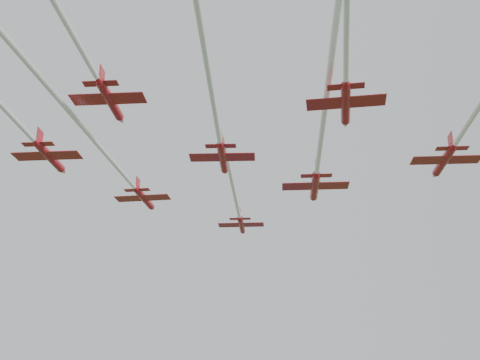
# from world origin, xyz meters

# --- Properties ---
(jet_lead) EXTENTS (7.90, 41.81, 2.38)m
(jet_lead) POSITION_xyz_m (1.71, 17.02, 50.19)
(jet_lead) COLOR red
(jet_row2_left) EXTENTS (8.20, 58.34, 2.43)m
(jet_row2_left) POSITION_xyz_m (-12.66, -7.04, 49.20)
(jet_row2_left) COLOR red
(jet_row2_right) EXTENTS (9.65, 69.38, 2.90)m
(jet_row2_right) POSITION_xyz_m (13.75, -9.66, 50.47)
(jet_row2_right) COLOR red
(jet_row3_left) EXTENTS (8.75, 51.65, 2.63)m
(jet_row3_left) POSITION_xyz_m (-21.42, -16.70, 50.61)
(jet_row3_left) COLOR red
(jet_row3_mid) EXTENTS (7.95, 65.73, 2.37)m
(jet_row3_mid) POSITION_xyz_m (2.31, -26.52, 48.35)
(jet_row3_mid) COLOR red
(jet_row3_right) EXTENTS (8.50, 43.95, 2.55)m
(jet_row3_right) POSITION_xyz_m (29.43, -12.65, 49.04)
(jet_row3_right) COLOR red
(jet_row4_left) EXTENTS (7.99, 50.76, 2.40)m
(jet_row4_left) POSITION_xyz_m (-9.46, -31.10, 50.75)
(jet_row4_left) COLOR red
(jet_row4_right) EXTENTS (8.00, 42.35, 2.36)m
(jet_row4_right) POSITION_xyz_m (14.64, -29.80, 48.35)
(jet_row4_right) COLOR red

